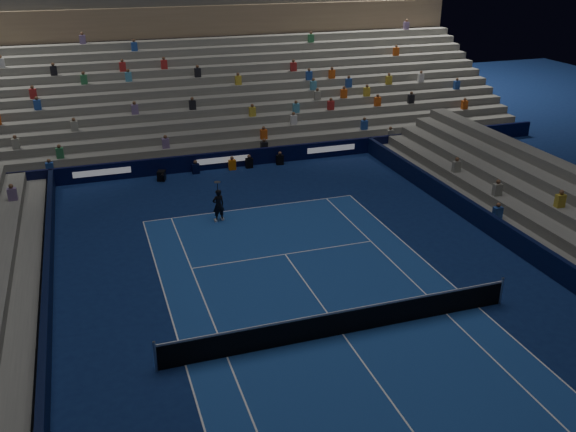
{
  "coord_description": "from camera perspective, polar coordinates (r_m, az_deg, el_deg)",
  "views": [
    {
      "loc": [
        -7.57,
        -16.7,
        12.46
      ],
      "look_at": [
        0.0,
        6.0,
        2.0
      ],
      "focal_mm": 39.0,
      "sensor_mm": 36.0,
      "label": 1
    }
  ],
  "objects": [
    {
      "name": "ground",
      "position": [
        22.17,
        5.0,
        -10.69
      ],
      "size": [
        90.0,
        90.0,
        0.0
      ],
      "primitive_type": "plane",
      "color": "#0D1D4E",
      "rests_on": "ground"
    },
    {
      "name": "tennis_net",
      "position": [
        21.89,
        5.05,
        -9.6
      ],
      "size": [
        12.9,
        0.1,
        1.1
      ],
      "color": "#B2B2B7",
      "rests_on": "ground"
    },
    {
      "name": "sponsor_barrier_west",
      "position": [
        20.65,
        -21.35,
        -13.68
      ],
      "size": [
        0.25,
        37.0,
        1.0
      ],
      "primitive_type": "cube",
      "color": "black",
      "rests_on": "ground"
    },
    {
      "name": "grandstand_main",
      "position": [
        46.14,
        -8.83,
        11.99
      ],
      "size": [
        44.0,
        15.2,
        11.2
      ],
      "color": "slate",
      "rests_on": "ground"
    },
    {
      "name": "tennis_player",
      "position": [
        30.46,
        -6.37,
        0.99
      ],
      "size": [
        0.66,
        0.5,
        1.63
      ],
      "primitive_type": "imported",
      "rotation": [
        0.0,
        0.0,
        3.33
      ],
      "color": "black",
      "rests_on": "ground"
    },
    {
      "name": "broadcast_camera",
      "position": [
        36.45,
        -11.46,
        3.63
      ],
      "size": [
        0.57,
        0.94,
        0.57
      ],
      "color": "black",
      "rests_on": "ground"
    },
    {
      "name": "sponsor_barrier_far",
      "position": [
        37.94,
        -6.01,
        5.1
      ],
      "size": [
        44.0,
        0.25,
        1.0
      ],
      "primitive_type": "cube",
      "color": "black",
      "rests_on": "ground"
    },
    {
      "name": "court_surface",
      "position": [
        22.16,
        5.0,
        -10.68
      ],
      "size": [
        10.97,
        23.77,
        0.01
      ],
      "primitive_type": "cube",
      "color": "navy",
      "rests_on": "ground"
    },
    {
      "name": "sponsor_barrier_east",
      "position": [
        26.83,
        24.54,
        -5.19
      ],
      "size": [
        0.25,
        37.0,
        1.0
      ],
      "primitive_type": "cube",
      "color": "#080F33",
      "rests_on": "ground"
    }
  ]
}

